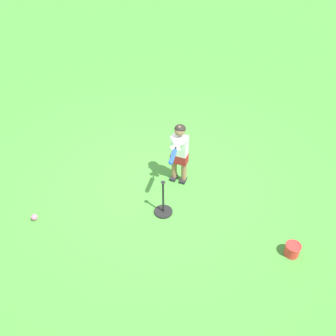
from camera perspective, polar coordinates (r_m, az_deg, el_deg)
name	(u,v)px	position (r m, az deg, el deg)	size (l,w,h in m)	color
ground_plane	(154,185)	(6.54, -1.98, -2.47)	(40.00, 40.00, 0.00)	#479338
child_batter	(179,150)	(6.21, 1.60, 2.66)	(0.45, 0.73, 1.08)	#232328
play_ball_midfield	(34,217)	(6.28, -18.73, -6.74)	(0.10, 0.10, 0.10)	pink
batting_tee	(163,208)	(6.02, -0.68, -5.72)	(0.28, 0.28, 0.62)	black
toy_bucket	(292,249)	(5.75, 17.50, -11.14)	(0.22, 0.22, 0.19)	red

